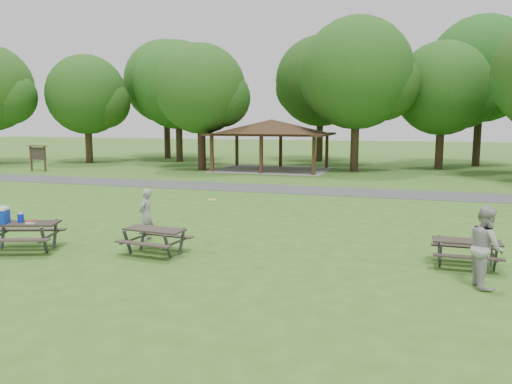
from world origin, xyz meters
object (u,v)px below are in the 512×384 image
object	(u,v)px
frisbee_thrower	(146,215)
frisbee_catcher	(486,247)
picnic_table_near	(15,224)
picnic_table_middle	(155,235)

from	to	relation	value
frisbee_thrower	frisbee_catcher	world-z (taller)	frisbee_catcher
picnic_table_near	frisbee_thrower	world-z (taller)	frisbee_thrower
picnic_table_near	picnic_table_middle	world-z (taller)	picnic_table_near
frisbee_thrower	picnic_table_near	bearing A→B (deg)	-52.48
picnic_table_middle	frisbee_catcher	distance (m)	8.41
picnic_table_middle	frisbee_catcher	world-z (taller)	frisbee_catcher
picnic_table_near	frisbee_catcher	world-z (taller)	frisbee_catcher
picnic_table_middle	frisbee_catcher	size ratio (longest dim) A/B	1.01
picnic_table_near	picnic_table_middle	xyz separation A→B (m)	(3.91, 0.93, -0.24)
frisbee_catcher	picnic_table_near	bearing A→B (deg)	79.87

